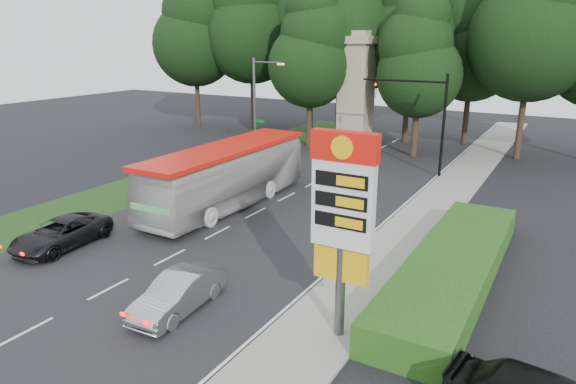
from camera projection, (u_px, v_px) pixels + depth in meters
The scene contains 21 objects.
ground at pixel (98, 295), 19.69m from camera, with size 120.00×120.00×0.00m, color black.
road_surface at pixel (265, 208), 29.66m from camera, with size 14.00×80.00×0.02m, color black.
sidewalk_right at pixel (409, 234), 25.60m from camera, with size 3.00×80.00×0.12m, color gray.
grass_verge_left at pixel (202, 167), 39.17m from camera, with size 5.00×50.00×0.02m, color #193814.
hedge at pixel (453, 267), 20.70m from camera, with size 3.00×14.00×1.20m, color #214913.
gas_station_pylon at pixel (343, 209), 15.69m from camera, with size 2.10×0.45×6.85m.
traffic_signal_mast at pixel (425, 110), 35.59m from camera, with size 6.10×0.35×7.20m.
streetlight_signs at pixel (257, 105), 40.02m from camera, with size 2.75×0.98×8.00m.
monument at pixel (356, 91), 44.10m from camera, with size 3.00×3.00×10.05m.
tree_far_west at pixel (194, 26), 54.50m from camera, with size 8.96×8.96×17.60m.
tree_west_mid at pixel (251, 15), 53.02m from camera, with size 9.80×9.80×19.25m.
tree_west_near at pixel (312, 32), 52.31m from camera, with size 8.40×8.40×16.50m.
tree_center_left at pixel (341, 8), 46.03m from camera, with size 10.08×10.08×19.80m.
tree_center_right at pixel (412, 19), 45.13m from camera, with size 9.24×9.24×18.15m.
tree_east_near at pixel (474, 35), 44.80m from camera, with size 8.12×8.12×15.95m.
tree_east_mid at pixel (535, 12), 38.61m from camera, with size 9.52×9.52×18.70m.
tree_monument_left at pixel (310, 47), 44.14m from camera, with size 7.28×7.28×14.30m.
tree_monument_right at pixel (420, 57), 40.23m from camera, with size 6.72×6.72×13.20m.
transit_bus at pixel (227, 177), 29.68m from camera, with size 2.97×12.69×3.53m, color beige.
sedan_silver at pixel (178, 293), 18.40m from camera, with size 1.46×4.17×1.38m, color #9EA1A5.
suv_charcoal at pixel (61, 233), 24.04m from camera, with size 2.25×4.87×1.35m, color black.
Camera 1 is at (15.13, -11.75, 9.47)m, focal length 32.00 mm.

